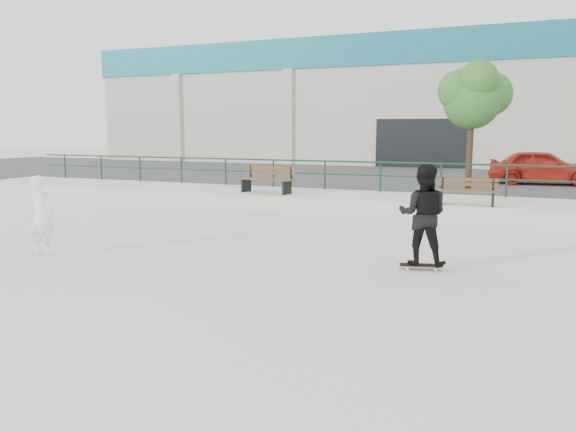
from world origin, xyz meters
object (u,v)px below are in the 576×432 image
at_px(bench_left, 267,180).
at_px(skateboard, 421,266).
at_px(red_car, 542,167).
at_px(bench_right, 467,192).
at_px(standing_skater, 423,215).
at_px(seated_skater, 41,216).
at_px(tree, 473,94).

height_order(bench_left, skateboard, bench_left).
bearing_deg(skateboard, red_car, 63.93).
bearing_deg(red_car, skateboard, 167.01).
relative_size(bench_left, bench_right, 1.18).
relative_size(skateboard, standing_skater, 0.43).
xyz_separation_m(red_car, seated_skater, (-9.72, -15.28, -0.33)).
relative_size(bench_left, seated_skater, 1.19).
height_order(tree, red_car, tree).
xyz_separation_m(bench_left, standing_skater, (6.26, -6.55, 0.09)).
bearing_deg(standing_skater, bench_right, -95.50).
bearing_deg(tree, bench_right, -85.37).
height_order(standing_skater, seated_skater, standing_skater).
distance_m(standing_skater, seated_skater, 7.70).
distance_m(bench_left, bench_right, 6.50).
bearing_deg(red_car, bench_right, 161.22).
height_order(red_car, seated_skater, red_car).
bearing_deg(skateboard, seated_skater, 177.36).
distance_m(tree, standing_skater, 10.97).
bearing_deg(seated_skater, standing_skater, -169.27).
distance_m(bench_right, standing_skater, 6.00).
height_order(bench_right, red_car, red_car).
bearing_deg(skateboard, tree, 74.30).
distance_m(red_car, standing_skater, 13.62).
distance_m(tree, seated_skater, 14.75).
distance_m(bench_left, red_car, 10.94).
height_order(red_car, standing_skater, standing_skater).
xyz_separation_m(tree, seated_skater, (-7.31, -12.46, -2.99)).
relative_size(bench_left, standing_skater, 1.05).
xyz_separation_m(bench_right, seated_skater, (-7.69, -7.84, -0.04)).
distance_m(red_car, skateboard, 13.66).
relative_size(bench_left, red_car, 0.51).
distance_m(bench_left, seated_skater, 8.49).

